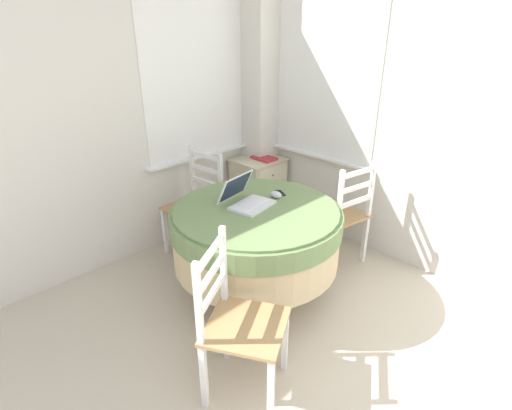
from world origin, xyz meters
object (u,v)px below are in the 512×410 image
object	(u,v)px
dining_chair_near_right_window	(341,215)
corner_cabinet	(258,188)
computer_mouse	(276,195)
book_on_cabinet	(264,158)
laptop	(246,199)
round_dining_table	(256,231)
cell_phone	(280,193)
dining_chair_camera_near	(237,323)
dining_chair_near_back_window	(196,205)

from	to	relation	value
dining_chair_near_right_window	corner_cabinet	size ratio (longest dim) A/B	1.42
computer_mouse	book_on_cabinet	world-z (taller)	computer_mouse
corner_cabinet	laptop	bearing A→B (deg)	-138.73
round_dining_table	cell_phone	xyz separation A→B (m)	(0.32, 0.06, 0.19)
dining_chair_near_right_window	dining_chair_camera_near	size ratio (longest dim) A/B	1.00
corner_cabinet	book_on_cabinet	distance (m)	0.35
dining_chair_near_right_window	laptop	bearing A→B (deg)	163.68
round_dining_table	dining_chair_near_right_window	world-z (taller)	dining_chair_near_right_window
round_dining_table	computer_mouse	bearing A→B (deg)	6.17
laptop	dining_chair_near_right_window	size ratio (longest dim) A/B	0.39
laptop	corner_cabinet	size ratio (longest dim) A/B	0.55
dining_chair_near_back_window	dining_chair_near_right_window	distance (m)	1.28
computer_mouse	dining_chair_camera_near	size ratio (longest dim) A/B	0.11
book_on_cabinet	corner_cabinet	bearing A→B (deg)	119.28
dining_chair_near_back_window	book_on_cabinet	distance (m)	0.94
dining_chair_near_back_window	dining_chair_camera_near	world-z (taller)	same
laptop	computer_mouse	distance (m)	0.25
laptop	computer_mouse	size ratio (longest dim) A/B	3.66
cell_phone	dining_chair_camera_near	xyz separation A→B (m)	(-0.99, -0.60, -0.30)
dining_chair_camera_near	book_on_cabinet	distance (m)	2.25
laptop	cell_phone	bearing A→B (deg)	-5.91
round_dining_table	dining_chair_camera_near	xyz separation A→B (m)	(-0.67, -0.54, -0.10)
computer_mouse	dining_chair_near_right_window	bearing A→B (deg)	-16.71
round_dining_table	cell_phone	size ratio (longest dim) A/B	10.18
laptop	book_on_cabinet	bearing A→B (deg)	38.67
computer_mouse	book_on_cabinet	xyz separation A→B (m)	(0.79, 0.89, -0.10)
cell_phone	computer_mouse	bearing A→B (deg)	-157.74
round_dining_table	cell_phone	bearing A→B (deg)	10.49
dining_chair_camera_near	dining_chair_near_right_window	bearing A→B (deg)	13.91
computer_mouse	dining_chair_camera_near	bearing A→B (deg)	-148.15
round_dining_table	cell_phone	distance (m)	0.38
laptop	book_on_cabinet	size ratio (longest dim) A/B	1.46
computer_mouse	dining_chair_near_back_window	world-z (taller)	dining_chair_near_back_window
round_dining_table	cell_phone	world-z (taller)	cell_phone
computer_mouse	cell_phone	xyz separation A→B (m)	(0.08, 0.03, -0.02)
computer_mouse	book_on_cabinet	size ratio (longest dim) A/B	0.40
corner_cabinet	book_on_cabinet	size ratio (longest dim) A/B	2.67
dining_chair_near_back_window	corner_cabinet	bearing A→B (deg)	6.32
dining_chair_camera_near	book_on_cabinet	bearing A→B (deg)	40.66
cell_phone	corner_cabinet	bearing A→B (deg)	53.45
round_dining_table	dining_chair_near_right_window	xyz separation A→B (m)	(0.86, -0.16, -0.10)
cell_phone	dining_chair_camera_near	bearing A→B (deg)	-148.87
dining_chair_near_right_window	corner_cabinet	distance (m)	1.15
round_dining_table	corner_cabinet	distance (m)	1.41
round_dining_table	laptop	distance (m)	0.25
computer_mouse	dining_chair_near_right_window	size ratio (longest dim) A/B	0.11
corner_cabinet	dining_chair_near_right_window	bearing A→B (deg)	-96.93
laptop	dining_chair_near_right_window	distance (m)	0.96
round_dining_table	computer_mouse	size ratio (longest dim) A/B	12.53
round_dining_table	laptop	world-z (taller)	laptop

